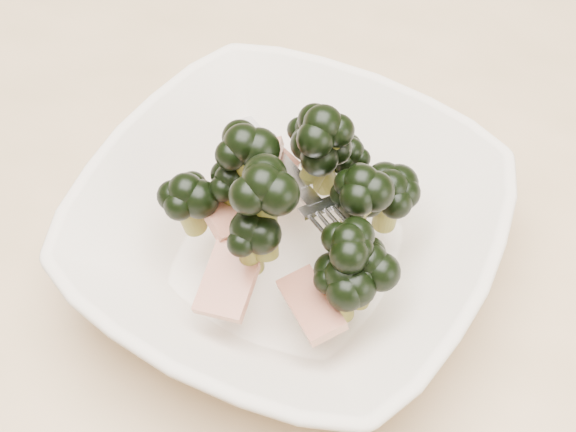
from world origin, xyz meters
name	(u,v)px	position (x,y,z in m)	size (l,w,h in m)	color
dining_table	(224,266)	(0.00, 0.00, 0.65)	(1.20, 0.80, 0.75)	tan
broccoli_dish	(290,225)	(0.07, -0.04, 0.79)	(0.31, 0.31, 0.13)	beige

